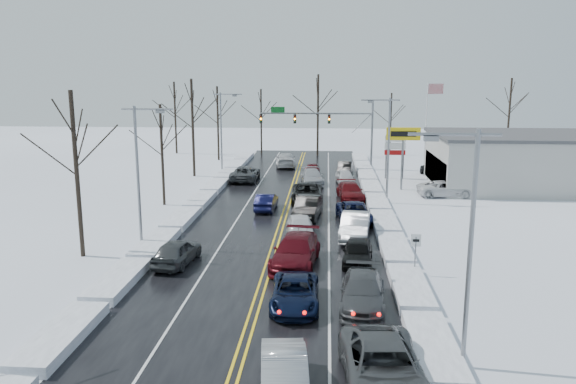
# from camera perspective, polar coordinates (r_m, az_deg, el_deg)

# --- Properties ---
(ground) EXTENTS (160.00, 160.00, 0.00)m
(ground) POSITION_cam_1_polar(r_m,az_deg,el_deg) (39.45, -0.93, -4.16)
(ground) COLOR white
(ground) RESTS_ON ground
(road_surface) EXTENTS (14.00, 84.00, 0.01)m
(road_surface) POSITION_cam_1_polar(r_m,az_deg,el_deg) (41.37, -0.70, -3.39)
(road_surface) COLOR black
(road_surface) RESTS_ON ground
(snow_bank_left) EXTENTS (1.78, 72.00, 0.50)m
(snow_bank_left) POSITION_cam_1_polar(r_m,az_deg,el_deg) (42.65, -10.94, -3.15)
(snow_bank_left) COLOR white
(snow_bank_left) RESTS_ON ground
(snow_bank_right) EXTENTS (1.78, 72.00, 0.50)m
(snow_bank_right) POSITION_cam_1_polar(r_m,az_deg,el_deg) (41.46, 9.85, -3.54)
(snow_bank_right) COLOR white
(snow_bank_right) RESTS_ON ground
(traffic_signal_mast) EXTENTS (13.28, 0.39, 8.00)m
(traffic_signal_mast) POSITION_cam_1_polar(r_m,az_deg,el_deg) (66.00, 4.15, 7.07)
(traffic_signal_mast) COLOR slate
(traffic_signal_mast) RESTS_ON ground
(tires_plus_sign) EXTENTS (3.20, 0.34, 6.00)m
(tires_plus_sign) POSITION_cam_1_polar(r_m,az_deg,el_deg) (54.59, 11.62, 5.38)
(tires_plus_sign) COLOR slate
(tires_plus_sign) RESTS_ON ground
(used_vehicles_sign) EXTENTS (2.20, 0.22, 4.65)m
(used_vehicles_sign) POSITION_cam_1_polar(r_m,az_deg,el_deg) (60.70, 10.82, 4.44)
(used_vehicles_sign) COLOR slate
(used_vehicles_sign) RESTS_ON ground
(speed_limit_sign) EXTENTS (0.55, 0.09, 2.35)m
(speed_limit_sign) POSITION_cam_1_polar(r_m,az_deg,el_deg) (31.56, 12.84, -5.45)
(speed_limit_sign) COLOR slate
(speed_limit_sign) RESTS_ON ground
(flagpole) EXTENTS (1.87, 1.20, 10.00)m
(flagpole) POSITION_cam_1_polar(r_m,az_deg,el_deg) (69.01, 14.02, 7.34)
(flagpole) COLOR silver
(flagpole) RESTS_ON ground
(dealership_building) EXTENTS (20.40, 12.40, 5.30)m
(dealership_building) POSITION_cam_1_polar(r_m,az_deg,el_deg) (60.07, 24.13, 2.91)
(dealership_building) COLOR #A5A5A0
(dealership_building) RESTS_ON ground
(streetlight_se) EXTENTS (3.20, 0.25, 9.00)m
(streetlight_se) POSITION_cam_1_polar(r_m,az_deg,el_deg) (21.15, 17.61, -3.87)
(streetlight_se) COLOR slate
(streetlight_se) RESTS_ON ground
(streetlight_ne) EXTENTS (3.20, 0.25, 9.00)m
(streetlight_ne) POSITION_cam_1_polar(r_m,az_deg,el_deg) (48.37, 9.96, 5.04)
(streetlight_ne) COLOR slate
(streetlight_ne) RESTS_ON ground
(streetlight_sw) EXTENTS (3.20, 0.25, 9.00)m
(streetlight_sw) POSITION_cam_1_polar(r_m,az_deg,el_deg) (36.14, -14.76, 2.61)
(streetlight_sw) COLOR slate
(streetlight_sw) RESTS_ON ground
(streetlight_nw) EXTENTS (3.20, 0.25, 9.00)m
(streetlight_nw) POSITION_cam_1_polar(r_m,az_deg,el_deg) (63.11, -6.64, 6.66)
(streetlight_nw) COLOR slate
(streetlight_nw) RESTS_ON ground
(tree_left_b) EXTENTS (4.00, 4.00, 10.00)m
(tree_left_b) POSITION_cam_1_polar(r_m,az_deg,el_deg) (35.27, -20.88, 4.76)
(tree_left_b) COLOR #2D231C
(tree_left_b) RESTS_ON ground
(tree_left_c) EXTENTS (3.40, 3.40, 8.50)m
(tree_left_c) POSITION_cam_1_polar(r_m,az_deg,el_deg) (48.07, -12.75, 5.64)
(tree_left_c) COLOR #2D231C
(tree_left_c) RESTS_ON ground
(tree_left_d) EXTENTS (4.20, 4.20, 10.50)m
(tree_left_d) POSITION_cam_1_polar(r_m,az_deg,el_deg) (61.62, -9.71, 8.34)
(tree_left_d) COLOR #2D231C
(tree_left_d) RESTS_ON ground
(tree_left_e) EXTENTS (3.80, 3.80, 9.50)m
(tree_left_e) POSITION_cam_1_polar(r_m,az_deg,el_deg) (73.28, -7.17, 8.38)
(tree_left_e) COLOR #2D231C
(tree_left_e) RESTS_ON ground
(tree_far_a) EXTENTS (4.00, 4.00, 10.00)m
(tree_far_a) POSITION_cam_1_polar(r_m,az_deg,el_deg) (80.75, -11.43, 8.79)
(tree_far_a) COLOR #2D231C
(tree_far_a) RESTS_ON ground
(tree_far_b) EXTENTS (3.60, 3.60, 9.00)m
(tree_far_b) POSITION_cam_1_polar(r_m,az_deg,el_deg) (79.47, -2.75, 8.46)
(tree_far_b) COLOR #2D231C
(tree_far_b) RESTS_ON ground
(tree_far_c) EXTENTS (4.40, 4.40, 11.00)m
(tree_far_c) POSITION_cam_1_polar(r_m,az_deg,el_deg) (76.87, 3.07, 9.39)
(tree_far_c) COLOR #2D231C
(tree_far_c) RESTS_ON ground
(tree_far_d) EXTENTS (3.40, 3.40, 8.50)m
(tree_far_d) POSITION_cam_1_polar(r_m,az_deg,el_deg) (78.93, 10.43, 8.01)
(tree_far_d) COLOR #2D231C
(tree_far_d) RESTS_ON ground
(tree_far_e) EXTENTS (4.20, 4.20, 10.50)m
(tree_far_e) POSITION_cam_1_polar(r_m,az_deg,el_deg) (82.66, 21.64, 8.52)
(tree_far_e) COLOR #2D231C
(tree_far_e) RESTS_ON ground
(queued_car_2) EXTENTS (2.37, 4.94, 1.36)m
(queued_car_2) POSITION_cam_1_polar(r_m,az_deg,el_deg) (27.37, 0.72, -11.50)
(queued_car_2) COLOR black
(queued_car_2) RESTS_ON ground
(queued_car_3) EXTENTS (3.01, 6.13, 1.71)m
(queued_car_3) POSITION_cam_1_polar(r_m,az_deg,el_deg) (32.84, 0.79, -7.46)
(queued_car_3) COLOR #4E0A12
(queued_car_3) RESTS_ON ground
(queued_car_4) EXTENTS (2.26, 4.67, 1.54)m
(queued_car_4) POSITION_cam_1_polar(r_m,az_deg,el_deg) (38.07, 1.26, -4.75)
(queued_car_4) COLOR white
(queued_car_4) RESTS_ON ground
(queued_car_5) EXTENTS (2.27, 5.20, 1.66)m
(queued_car_5) POSITION_cam_1_polar(r_m,az_deg,el_deg) (43.56, 1.99, -2.63)
(queued_car_5) COLOR black
(queued_car_5) RESTS_ON ground
(queued_car_6) EXTENTS (2.82, 5.84, 1.60)m
(queued_car_6) POSITION_cam_1_polar(r_m,az_deg,el_deg) (48.89, 1.95, -1.04)
(queued_car_6) COLOR black
(queued_car_6) RESTS_ON ground
(queued_car_7) EXTENTS (2.76, 5.35, 1.48)m
(queued_car_7) POSITION_cam_1_polar(r_m,az_deg,el_deg) (57.08, 2.44, 0.82)
(queued_car_7) COLOR #A3A5AB
(queued_car_7) RESTS_ON ground
(queued_car_8) EXTENTS (1.66, 4.03, 1.37)m
(queued_car_8) POSITION_cam_1_polar(r_m,az_deg,el_deg) (61.72, 2.48, 1.64)
(queued_car_8) COLOR #500A11
(queued_car_8) RESTS_ON ground
(queued_car_11) EXTENTS (2.43, 5.28, 1.49)m
(queued_car_11) POSITION_cam_1_polar(r_m,az_deg,el_deg) (27.54, 7.53, -11.45)
(queued_car_11) COLOR #404245
(queued_car_11) RESTS_ON ground
(queued_car_12) EXTENTS (2.06, 4.36, 1.44)m
(queued_car_12) POSITION_cam_1_polar(r_m,az_deg,el_deg) (33.37, 7.07, -7.24)
(queued_car_12) COLOR black
(queued_car_12) RESTS_ON ground
(queued_car_13) EXTENTS (2.37, 5.37, 1.72)m
(queued_car_13) POSITION_cam_1_polar(r_m,az_deg,el_deg) (38.36, 6.80, -4.70)
(queued_car_13) COLOR #ACAEB4
(queued_car_13) RESTS_ON ground
(queued_car_14) EXTENTS (2.80, 5.24, 1.40)m
(queued_car_14) POSITION_cam_1_polar(r_m,az_deg,el_deg) (42.79, 6.69, -2.97)
(queued_car_14) COLOR black
(queued_car_14) RESTS_ON ground
(queued_car_15) EXTENTS (2.63, 5.26, 1.47)m
(queued_car_15) POSITION_cam_1_polar(r_m,az_deg,el_deg) (50.24, 6.32, -0.75)
(queued_car_15) COLOR #550B0F
(queued_car_15) RESTS_ON ground
(queued_car_16) EXTENTS (2.14, 4.34, 1.42)m
(queued_car_16) POSITION_cam_1_polar(r_m,az_deg,el_deg) (57.25, 5.81, 0.80)
(queued_car_16) COLOR silver
(queued_car_16) RESTS_ON ground
(queued_car_17) EXTENTS (1.95, 4.44, 1.42)m
(queued_car_17) POSITION_cam_1_polar(r_m,az_deg,el_deg) (62.94, 5.80, 1.79)
(queued_car_17) COLOR black
(queued_car_17) RESTS_ON ground
(oncoming_car_0) EXTENTS (1.64, 4.25, 1.38)m
(oncoming_car_0) POSITION_cam_1_polar(r_m,az_deg,el_deg) (46.10, -2.20, -1.82)
(oncoming_car_0) COLOR black
(oncoming_car_0) RESTS_ON ground
(oncoming_car_1) EXTENTS (2.70, 5.77, 1.60)m
(oncoming_car_1) POSITION_cam_1_polar(r_m,az_deg,el_deg) (58.91, -4.35, 1.14)
(oncoming_car_1) COLOR #45474A
(oncoming_car_1) RESTS_ON ground
(oncoming_car_2) EXTENTS (2.85, 5.94, 1.67)m
(oncoming_car_2) POSITION_cam_1_polar(r_m,az_deg,el_deg) (67.86, -0.25, 2.57)
(oncoming_car_2) COLOR silver
(oncoming_car_2) RESTS_ON ground
(oncoming_car_3) EXTENTS (2.31, 4.63, 1.52)m
(oncoming_car_3) POSITION_cam_1_polar(r_m,az_deg,el_deg) (33.66, -11.19, -7.21)
(oncoming_car_3) COLOR #3A3D3F
(oncoming_car_3) RESTS_ON ground
(parked_car_0) EXTENTS (5.25, 2.60, 1.43)m
(parked_car_0) POSITION_cam_1_polar(r_m,az_deg,el_deg) (53.11, 15.71, -0.44)
(parked_car_0) COLOR white
(parked_car_0) RESTS_ON ground
(parked_car_1) EXTENTS (2.45, 5.12, 1.44)m
(parked_car_1) POSITION_cam_1_polar(r_m,az_deg,el_deg) (57.54, 17.84, 0.34)
(parked_car_1) COLOR #3F4244
(parked_car_1) RESTS_ON ground
(parked_car_2) EXTENTS (2.61, 5.25, 1.72)m
(parked_car_2) POSITION_cam_1_polar(r_m,az_deg,el_deg) (63.31, 14.57, 1.53)
(parked_car_2) COLOR black
(parked_car_2) RESTS_ON ground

